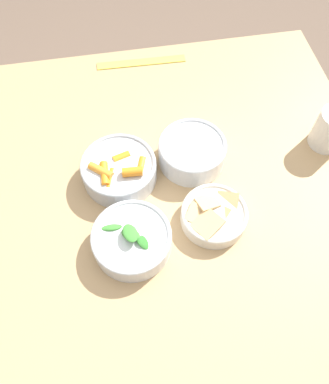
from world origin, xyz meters
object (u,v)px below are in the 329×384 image
at_px(bowl_carrots, 119,170).
at_px(bowl_cookies, 214,215).
at_px(ruler, 141,62).
at_px(bowl_greens, 132,240).
at_px(bowl_beans_hotdog, 192,152).

bearing_deg(bowl_carrots, bowl_cookies, -37.57).
relative_size(bowl_carrots, bowl_cookies, 1.19).
bearing_deg(ruler, bowl_greens, -100.04).
bearing_deg(bowl_beans_hotdog, bowl_carrots, -173.26).
xyz_separation_m(bowl_cookies, ruler, (-0.09, 0.53, -0.02)).
bearing_deg(ruler, bowl_carrots, -105.37).
relative_size(bowl_carrots, ruler, 0.67).
height_order(bowl_cookies, ruler, bowl_cookies).
bearing_deg(bowl_greens, bowl_carrots, 91.93).
bearing_deg(bowl_beans_hotdog, ruler, 101.13).
xyz_separation_m(bowl_carrots, bowl_beans_hotdog, (0.18, 0.02, -0.00)).
xyz_separation_m(bowl_greens, bowl_cookies, (0.19, 0.03, -0.01)).
height_order(bowl_greens, bowl_cookies, bowl_greens).
xyz_separation_m(bowl_greens, ruler, (0.10, 0.56, -0.03)).
relative_size(bowl_greens, ruler, 0.66).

